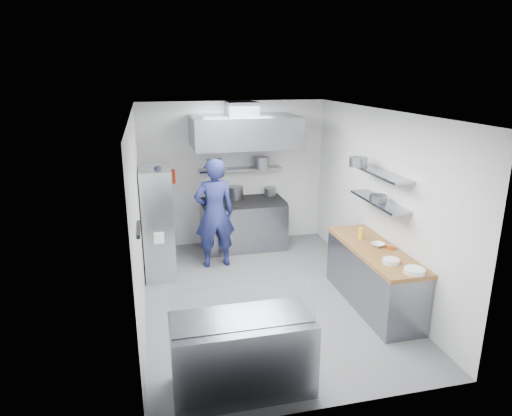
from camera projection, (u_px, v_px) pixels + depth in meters
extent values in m
plane|color=#5A5A5D|center=(265.00, 296.00, 7.03)|extent=(5.00, 5.00, 0.00)
plane|color=silver|center=(266.00, 112.00, 6.22)|extent=(5.00, 5.00, 0.00)
cube|color=white|center=(234.00, 174.00, 8.96)|extent=(3.60, 2.80, 0.02)
cube|color=white|center=(332.00, 285.00, 4.30)|extent=(3.60, 2.80, 0.02)
cube|color=white|center=(138.00, 219.00, 6.23)|extent=(2.80, 5.00, 0.02)
cube|color=white|center=(378.00, 202.00, 7.02)|extent=(2.80, 5.00, 0.02)
cube|color=gray|center=(243.00, 225.00, 8.88)|extent=(1.60, 0.80, 0.90)
cube|color=black|center=(243.00, 202.00, 8.74)|extent=(1.57, 0.78, 0.06)
cylinder|color=slate|center=(215.00, 196.00, 8.63)|extent=(0.28, 0.28, 0.20)
cylinder|color=slate|center=(235.00, 193.00, 8.81)|extent=(0.31, 0.31, 0.24)
cylinder|color=slate|center=(270.00, 192.00, 9.04)|extent=(0.24, 0.24, 0.16)
cube|color=gray|center=(240.00, 169.00, 8.80)|extent=(1.60, 0.30, 0.04)
cylinder|color=slate|center=(214.00, 163.00, 8.81)|extent=(0.29, 0.29, 0.18)
cylinder|color=slate|center=(261.00, 163.00, 8.73)|extent=(0.30, 0.30, 0.22)
cube|color=gray|center=(244.00, 131.00, 8.18)|extent=(1.90, 1.15, 0.55)
cube|color=slate|center=(242.00, 109.00, 8.28)|extent=(0.55, 0.55, 0.24)
cube|color=red|center=(169.00, 177.00, 8.62)|extent=(0.22, 0.10, 0.26)
imported|color=navy|center=(215.00, 213.00, 7.91)|extent=(0.74, 0.51, 1.94)
cube|color=silver|center=(158.00, 222.00, 7.60)|extent=(0.50, 0.90, 1.85)
cube|color=white|center=(159.00, 236.00, 7.28)|extent=(0.16, 0.20, 0.18)
cube|color=yellow|center=(156.00, 200.00, 7.52)|extent=(0.15, 0.20, 0.18)
cylinder|color=black|center=(158.00, 172.00, 7.22)|extent=(0.11, 0.11, 0.18)
cube|color=black|center=(139.00, 229.00, 5.35)|extent=(0.04, 0.55, 0.05)
cube|color=gray|center=(373.00, 278.00, 6.68)|extent=(0.62, 2.00, 0.84)
cube|color=brown|center=(375.00, 250.00, 6.55)|extent=(0.65, 2.04, 0.06)
cylinder|color=white|center=(414.00, 271.00, 5.72)|extent=(0.26, 0.26, 0.06)
cylinder|color=white|center=(391.00, 261.00, 6.01)|extent=(0.22, 0.22, 0.06)
cylinder|color=#D5783C|center=(390.00, 247.00, 6.50)|extent=(0.14, 0.14, 0.06)
cylinder|color=yellow|center=(361.00, 233.00, 6.87)|extent=(0.06, 0.06, 0.18)
imported|color=white|center=(378.00, 245.00, 6.60)|extent=(0.25, 0.25, 0.05)
cube|color=gray|center=(379.00, 201.00, 6.68)|extent=(0.30, 1.30, 0.04)
cube|color=gray|center=(381.00, 173.00, 6.56)|extent=(0.30, 1.30, 0.04)
cylinder|color=slate|center=(378.00, 198.00, 6.59)|extent=(0.25, 0.25, 0.10)
cylinder|color=slate|center=(358.00, 162.00, 6.92)|extent=(0.27, 0.27, 0.14)
cube|color=gray|center=(242.00, 355.00, 4.87)|extent=(1.50, 0.70, 0.85)
cube|color=silver|center=(244.00, 306.00, 4.58)|extent=(1.47, 0.19, 0.42)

